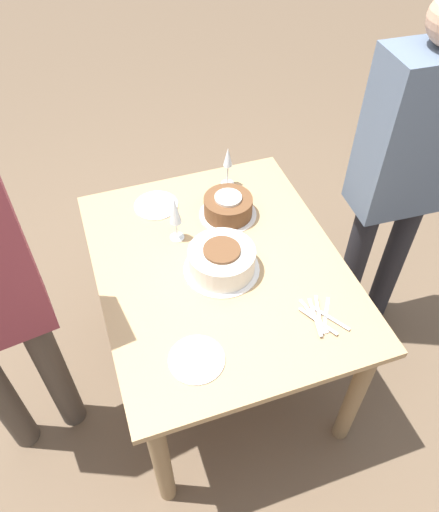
{
  "coord_description": "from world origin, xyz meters",
  "views": [
    {
      "loc": [
        -1.27,
        0.43,
        2.25
      ],
      "look_at": [
        0.0,
        0.0,
        0.81
      ],
      "focal_mm": 35.0,
      "sensor_mm": 36.0,
      "label": 1
    }
  ],
  "objects_px": {
    "cake_center_white": "(223,260)",
    "wine_glass_near": "(228,160)",
    "wine_glass_far": "(175,212)",
    "person_cutting": "(407,164)",
    "cake_front_chocolate": "(228,207)"
  },
  "relations": [
    {
      "from": "cake_front_chocolate",
      "to": "wine_glass_near",
      "type": "bearing_deg",
      "value": -18.92
    },
    {
      "from": "cake_center_white",
      "to": "wine_glass_near",
      "type": "distance_m",
      "value": 0.54
    },
    {
      "from": "cake_center_white",
      "to": "wine_glass_near",
      "type": "bearing_deg",
      "value": -21.43
    },
    {
      "from": "wine_glass_far",
      "to": "person_cutting",
      "type": "relative_size",
      "value": 0.13
    },
    {
      "from": "wine_glass_near",
      "to": "wine_glass_far",
      "type": "height_order",
      "value": "wine_glass_far"
    },
    {
      "from": "cake_center_white",
      "to": "wine_glass_far",
      "type": "bearing_deg",
      "value": 28.55
    },
    {
      "from": "cake_front_chocolate",
      "to": "person_cutting",
      "type": "height_order",
      "value": "person_cutting"
    },
    {
      "from": "wine_glass_near",
      "to": "wine_glass_far",
      "type": "bearing_deg",
      "value": 130.02
    },
    {
      "from": "wine_glass_far",
      "to": "person_cutting",
      "type": "bearing_deg",
      "value": -99.17
    },
    {
      "from": "wine_glass_far",
      "to": "person_cutting",
      "type": "height_order",
      "value": "person_cutting"
    },
    {
      "from": "wine_glass_near",
      "to": "wine_glass_far",
      "type": "xyz_separation_m",
      "value": [
        -0.27,
        0.32,
        0.01
      ]
    },
    {
      "from": "wine_glass_near",
      "to": "wine_glass_far",
      "type": "distance_m",
      "value": 0.42
    },
    {
      "from": "wine_glass_near",
      "to": "person_cutting",
      "type": "relative_size",
      "value": 0.12
    },
    {
      "from": "cake_center_white",
      "to": "wine_glass_near",
      "type": "relative_size",
      "value": 1.49
    },
    {
      "from": "cake_center_white",
      "to": "person_cutting",
      "type": "relative_size",
      "value": 0.18
    }
  ]
}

